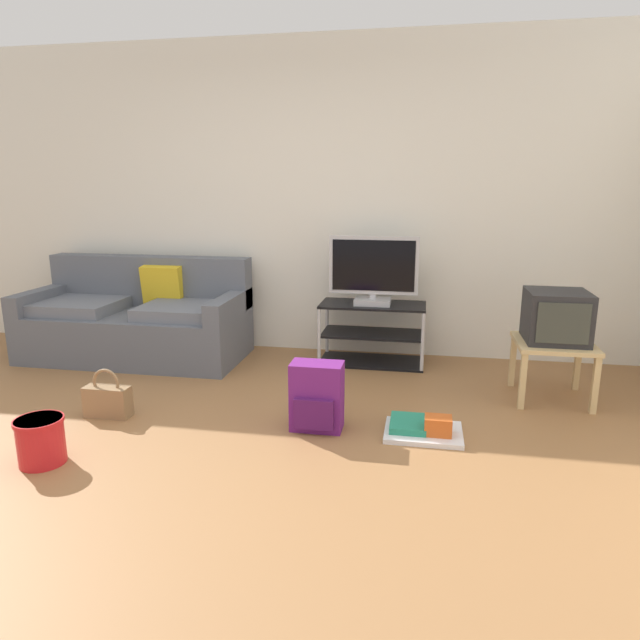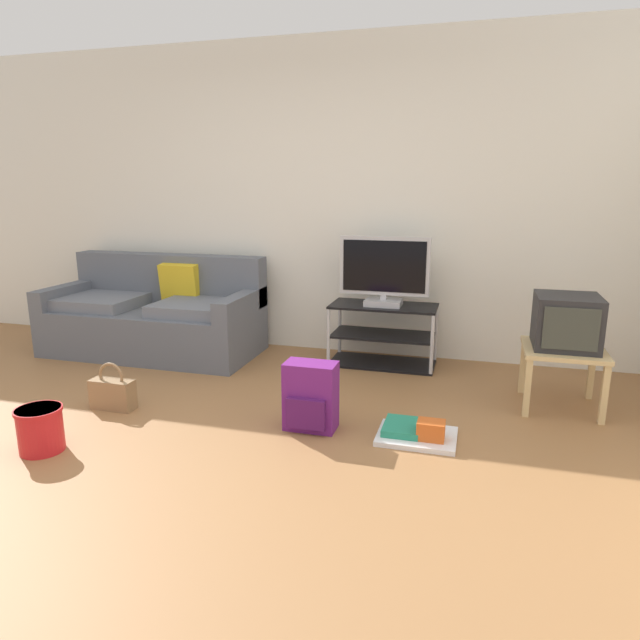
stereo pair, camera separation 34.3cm
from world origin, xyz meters
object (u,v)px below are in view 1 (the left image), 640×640
flat_tv (373,271)px  side_table (553,351)px  couch (139,321)px  cleaning_bucket (41,439)px  backpack (317,397)px  handbag (108,400)px  crt_tv (556,316)px  tv_stand (372,333)px  floor_tray (423,429)px

flat_tv → side_table: 1.51m
couch → cleaning_bucket: (0.44, -1.95, -0.18)m
cleaning_bucket → backpack: bearing=27.0°
handbag → backpack: bearing=2.5°
handbag → crt_tv: bearing=16.7°
crt_tv → flat_tv: bearing=156.6°
crt_tv → handbag: bearing=-163.3°
flat_tv → cleaning_bucket: bearing=-127.4°
tv_stand → side_table: tv_stand is taller
side_table → crt_tv: 0.24m
side_table → crt_tv: (-0.00, 0.02, 0.24)m
flat_tv → backpack: bearing=-98.7°
tv_stand → side_table: (1.32, -0.61, 0.10)m
tv_stand → backpack: (-0.21, -1.41, -0.05)m
couch → tv_stand: size_ratio=2.14×
tv_stand → cleaning_bucket: (-1.60, -2.11, -0.12)m
couch → floor_tray: (2.48, -1.21, -0.28)m
handbag → floor_tray: (2.03, 0.09, -0.07)m
couch → cleaning_bucket: size_ratio=7.23×
tv_stand → side_table: bearing=-24.8°
couch → floor_tray: size_ratio=4.02×
backpack → crt_tv: bearing=27.1°
side_table → handbag: side_table is taller
crt_tv → tv_stand: bearing=155.8°
side_table → backpack: size_ratio=1.21×
backpack → cleaning_bucket: backpack is taller
couch → flat_tv: 2.10m
couch → handbag: 1.39m
crt_tv → cleaning_bucket: size_ratio=1.62×
cleaning_bucket → flat_tv: bearing=52.6°
backpack → cleaning_bucket: 1.56m
crt_tv → backpack: crt_tv is taller
flat_tv → crt_tv: flat_tv is taller
side_table → backpack: bearing=-152.5°
tv_stand → handbag: size_ratio=2.67×
couch → side_table: couch is taller
couch → tv_stand: couch is taller
couch → backpack: size_ratio=4.38×
flat_tv → backpack: size_ratio=1.72×
backpack → handbag: (-1.38, -0.06, -0.10)m
side_table → crt_tv: crt_tv is taller
cleaning_bucket → floor_tray: 2.17m
side_table → backpack: 1.73m
couch → cleaning_bucket: bearing=-77.2°
flat_tv → crt_tv: 1.45m
couch → crt_tv: bearing=-7.2°
tv_stand → backpack: tv_stand is taller
crt_tv → cleaning_bucket: bearing=-152.5°
tv_stand → floor_tray: 1.46m
side_table → tv_stand: bearing=155.2°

